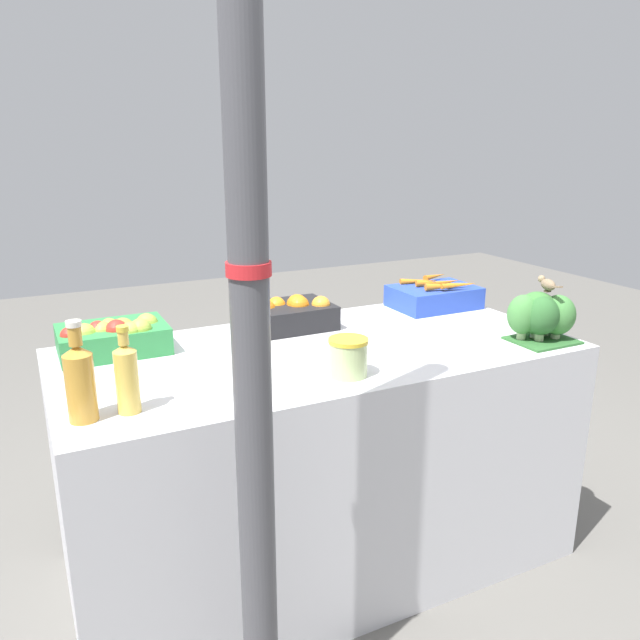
{
  "coord_description": "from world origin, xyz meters",
  "views": [
    {
      "loc": [
        -0.91,
        -1.84,
        1.54
      ],
      "look_at": [
        0.0,
        0.0,
        0.95
      ],
      "focal_mm": 35.0,
      "sensor_mm": 36.0,
      "label": 1
    }
  ],
  "objects": [
    {
      "name": "market_table",
      "position": [
        0.0,
        0.0,
        0.42
      ],
      "size": [
        1.77,
        0.84,
        0.85
      ],
      "primitive_type": "cube",
      "color": "silver",
      "rests_on": "ground_plane"
    },
    {
      "name": "pickle_jar",
      "position": [
        -0.04,
        -0.27,
        0.91
      ],
      "size": [
        0.12,
        0.12,
        0.12
      ],
      "color": "#B2C684",
      "rests_on": "market_table"
    },
    {
      "name": "sparrow_bird",
      "position": [
        0.76,
        -0.27,
        1.05
      ],
      "size": [
        0.05,
        0.13,
        0.05
      ],
      "rotation": [
        0.0,
        0.0,
        1.36
      ],
      "color": "#4C3D2D",
      "rests_on": "broccoli_pile"
    },
    {
      "name": "juice_bottle_golden",
      "position": [
        -0.69,
        -0.25,
        0.95
      ],
      "size": [
        0.06,
        0.06,
        0.24
      ],
      "color": "gold",
      "rests_on": "market_table"
    },
    {
      "name": "juice_bottle_amber",
      "position": [
        -0.8,
        -0.25,
        0.96
      ],
      "size": [
        0.07,
        0.07,
        0.27
      ],
      "color": "gold",
      "rests_on": "market_table"
    },
    {
      "name": "carrot_crate",
      "position": [
        0.68,
        0.27,
        0.9
      ],
      "size": [
        0.35,
        0.25,
        0.13
      ],
      "color": "#2847B7",
      "rests_on": "market_table"
    },
    {
      "name": "broccoli_pile",
      "position": [
        0.74,
        -0.27,
        0.94
      ],
      "size": [
        0.24,
        0.19,
        0.18
      ],
      "color": "#2D602D",
      "rests_on": "market_table"
    },
    {
      "name": "ground_plane",
      "position": [
        0.0,
        0.0,
        0.0
      ],
      "size": [
        10.0,
        10.0,
        0.0
      ],
      "primitive_type": "plane",
      "color": "#605E59"
    },
    {
      "name": "apple_crate",
      "position": [
        -0.65,
        0.26,
        0.9
      ],
      "size": [
        0.35,
        0.25,
        0.13
      ],
      "color": "#2D8442",
      "rests_on": "market_table"
    },
    {
      "name": "support_pole",
      "position": [
        -0.47,
        -0.61,
        1.16
      ],
      "size": [
        0.1,
        0.1,
        2.32
      ],
      "color": "#4C4C51",
      "rests_on": "ground_plane"
    },
    {
      "name": "orange_crate",
      "position": [
        -0.02,
        0.27,
        0.9
      ],
      "size": [
        0.35,
        0.25,
        0.13
      ],
      "color": "black",
      "rests_on": "market_table"
    }
  ]
}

